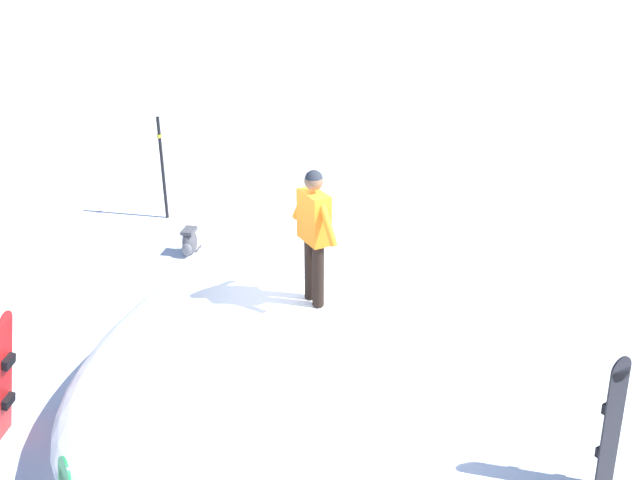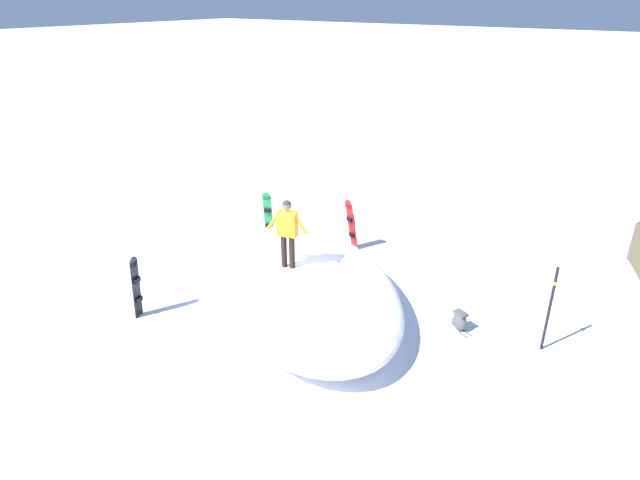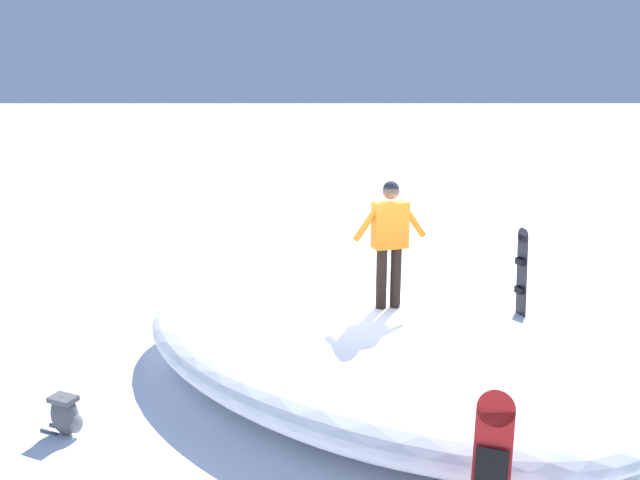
# 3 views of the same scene
# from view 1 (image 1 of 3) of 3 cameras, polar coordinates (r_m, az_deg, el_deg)

# --- Properties ---
(ground) EXTENTS (240.00, 240.00, 0.00)m
(ground) POSITION_cam_1_polar(r_m,az_deg,el_deg) (9.38, -2.82, -9.63)
(ground) COLOR white
(snow_mound) EXTENTS (8.09, 7.62, 1.05)m
(snow_mound) POSITION_cam_1_polar(r_m,az_deg,el_deg) (9.06, -2.41, -7.03)
(snow_mound) COLOR white
(snow_mound) RESTS_ON ground
(snowboarder_standing) EXTENTS (0.99, 0.37, 1.67)m
(snowboarder_standing) POSITION_cam_1_polar(r_m,az_deg,el_deg) (8.12, -0.49, 1.14)
(snowboarder_standing) COLOR black
(snowboarder_standing) RESTS_ON snow_mound
(snowboard_primary_upright) EXTENTS (0.39, 0.41, 1.60)m
(snowboard_primary_upright) POSITION_cam_1_polar(r_m,az_deg,el_deg) (8.41, -24.06, -9.83)
(snowboard_primary_upright) COLOR red
(snowboard_primary_upright) RESTS_ON ground
(snowboard_tertiary_upright) EXTENTS (0.21, 0.29, 1.56)m
(snowboard_tertiary_upright) POSITION_cam_1_polar(r_m,az_deg,el_deg) (7.64, 22.48, -13.51)
(snowboard_tertiary_upright) COLOR black
(snowboard_tertiary_upright) RESTS_ON ground
(backpack_near) EXTENTS (0.56, 0.39, 0.48)m
(backpack_near) POSITION_cam_1_polar(r_m,az_deg,el_deg) (12.17, -10.48, -0.11)
(backpack_near) COLOR #4C4C51
(backpack_near) RESTS_ON ground
(trail_marker_pole) EXTENTS (0.10, 0.10, 1.97)m
(trail_marker_pole) POSITION_cam_1_polar(r_m,az_deg,el_deg) (13.48, -12.60, 5.82)
(trail_marker_pole) COLOR black
(trail_marker_pole) RESTS_ON ground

